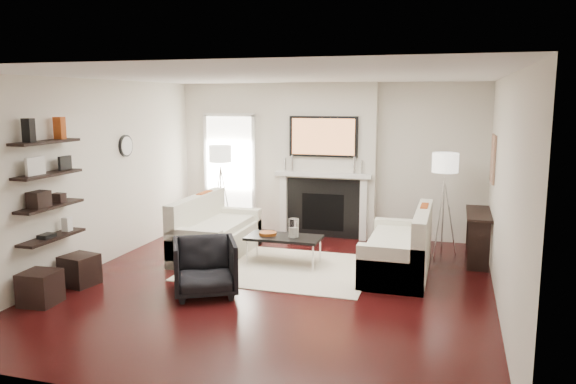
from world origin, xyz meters
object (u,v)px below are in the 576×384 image
(loveseat_right_base, at_px, (397,259))
(lamp_right_shade, at_px, (445,163))
(coffee_table, at_px, (284,238))
(armchair, at_px, (205,264))
(ottoman_near, at_px, (80,270))
(loveseat_left_base, at_px, (217,242))
(lamp_left_shade, at_px, (220,154))

(loveseat_right_base, height_order, lamp_right_shade, lamp_right_shade)
(loveseat_right_base, bearing_deg, coffee_table, -179.42)
(loveseat_right_base, relative_size, coffee_table, 1.64)
(lamp_right_shade, bearing_deg, armchair, -134.84)
(ottoman_near, bearing_deg, loveseat_left_base, 57.61)
(lamp_left_shade, bearing_deg, ottoman_near, -100.83)
(loveseat_left_base, xyz_separation_m, loveseat_right_base, (2.79, -0.13, 0.00))
(coffee_table, bearing_deg, lamp_left_shade, 136.94)
(lamp_right_shade, bearing_deg, coffee_table, -150.60)
(loveseat_right_base, height_order, armchair, armchair)
(loveseat_right_base, distance_m, lamp_right_shade, 1.84)
(loveseat_right_base, xyz_separation_m, armchair, (-2.20, -1.56, 0.18))
(loveseat_right_base, relative_size, lamp_right_shade, 4.50)
(armchair, relative_size, lamp_left_shade, 1.94)
(ottoman_near, bearing_deg, loveseat_right_base, 23.20)
(coffee_table, xyz_separation_m, lamp_right_shade, (2.22, 1.25, 1.05))
(coffee_table, height_order, ottoman_near, coffee_table)
(loveseat_left_base, distance_m, loveseat_right_base, 2.79)
(loveseat_right_base, distance_m, coffee_table, 1.66)
(loveseat_left_base, xyz_separation_m, lamp_left_shade, (-0.54, 1.42, 1.24))
(loveseat_left_base, height_order, loveseat_right_base, same)
(lamp_right_shade, distance_m, ottoman_near, 5.53)
(coffee_table, distance_m, armchair, 1.64)
(armchair, xyz_separation_m, ottoman_near, (-1.74, -0.13, -0.19))
(lamp_right_shade, bearing_deg, lamp_left_shade, 175.42)
(lamp_right_shade, height_order, ottoman_near, lamp_right_shade)
(coffee_table, height_order, armchair, armchair)
(lamp_right_shade, bearing_deg, loveseat_left_base, -161.79)
(loveseat_left_base, bearing_deg, armchair, -70.78)
(loveseat_right_base, xyz_separation_m, lamp_left_shade, (-3.33, 1.55, 1.24))
(armchair, height_order, lamp_left_shade, lamp_left_shade)
(loveseat_left_base, height_order, armchair, armchair)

